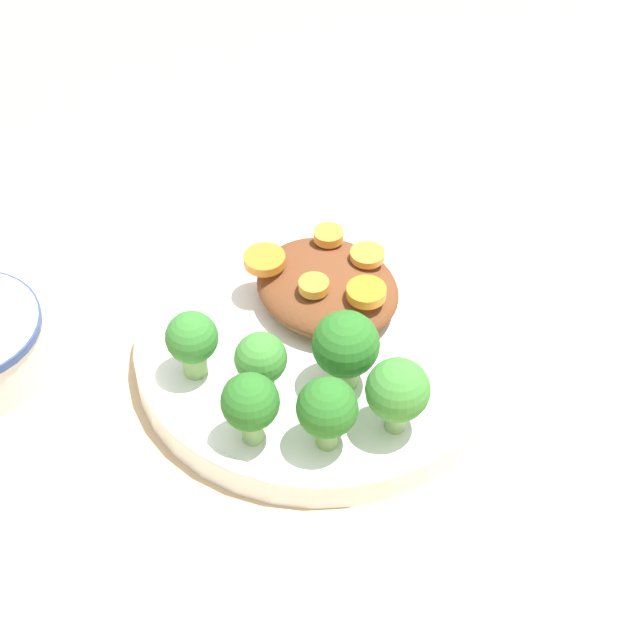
% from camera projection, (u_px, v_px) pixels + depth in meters
% --- Properties ---
extents(ground_plane, '(4.00, 4.00, 0.00)m').
position_uv_depth(ground_plane, '(320.00, 356.00, 0.70)').
color(ground_plane, tan).
extents(plate, '(0.24, 0.24, 0.02)m').
position_uv_depth(plate, '(320.00, 343.00, 0.69)').
color(plate, white).
rests_on(plate, ground_plane).
extents(stew_mound, '(0.10, 0.09, 0.03)m').
position_uv_depth(stew_mound, '(327.00, 287.00, 0.70)').
color(stew_mound, brown).
rests_on(stew_mound, plate).
extents(broccoli_floret_0, '(0.04, 0.04, 0.05)m').
position_uv_depth(broccoli_floret_0, '(398.00, 391.00, 0.61)').
color(broccoli_floret_0, '#7FA85B').
rests_on(broccoli_floret_0, plate).
extents(broccoli_floret_1, '(0.03, 0.03, 0.04)m').
position_uv_depth(broccoli_floret_1, '(261.00, 361.00, 0.64)').
color(broccoli_floret_1, '#7FA85B').
rests_on(broccoli_floret_1, plate).
extents(broccoli_floret_2, '(0.04, 0.04, 0.06)m').
position_uv_depth(broccoli_floret_2, '(346.00, 346.00, 0.64)').
color(broccoli_floret_2, '#759E51').
rests_on(broccoli_floret_2, plate).
extents(broccoli_floret_3, '(0.03, 0.03, 0.05)m').
position_uv_depth(broccoli_floret_3, '(192.00, 340.00, 0.65)').
color(broccoli_floret_3, '#7FA85B').
rests_on(broccoli_floret_3, plate).
extents(broccoli_floret_4, '(0.04, 0.04, 0.05)m').
position_uv_depth(broccoli_floret_4, '(327.00, 409.00, 0.61)').
color(broccoli_floret_4, '#759E51').
rests_on(broccoli_floret_4, plate).
extents(broccoli_floret_5, '(0.03, 0.03, 0.05)m').
position_uv_depth(broccoli_floret_5, '(250.00, 404.00, 0.61)').
color(broccoli_floret_5, '#7FA85B').
rests_on(broccoli_floret_5, plate).
extents(carrot_slice_0, '(0.02, 0.02, 0.01)m').
position_uv_depth(carrot_slice_0, '(329.00, 235.00, 0.71)').
color(carrot_slice_0, orange).
rests_on(carrot_slice_0, stew_mound).
extents(carrot_slice_1, '(0.02, 0.02, 0.01)m').
position_uv_depth(carrot_slice_1, '(314.00, 286.00, 0.68)').
color(carrot_slice_1, orange).
rests_on(carrot_slice_1, stew_mound).
extents(carrot_slice_2, '(0.02, 0.02, 0.01)m').
position_uv_depth(carrot_slice_2, '(367.00, 255.00, 0.70)').
color(carrot_slice_2, orange).
rests_on(carrot_slice_2, stew_mound).
extents(carrot_slice_3, '(0.03, 0.03, 0.01)m').
position_uv_depth(carrot_slice_3, '(366.00, 292.00, 0.67)').
color(carrot_slice_3, orange).
rests_on(carrot_slice_3, stew_mound).
extents(carrot_slice_4, '(0.03, 0.03, 0.01)m').
position_uv_depth(carrot_slice_4, '(267.00, 258.00, 0.69)').
color(carrot_slice_4, orange).
rests_on(carrot_slice_4, stew_mound).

